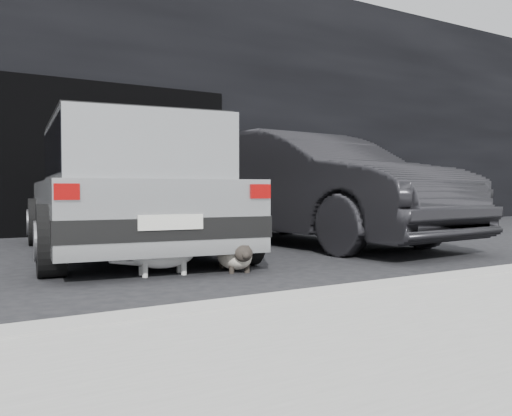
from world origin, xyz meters
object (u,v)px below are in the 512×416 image
silver_hatchback (126,182)px  cat_white (167,253)px  cat_siamese (236,257)px  second_car (310,188)px

silver_hatchback → cat_white: (-0.16, -1.67, -0.65)m
cat_siamese → cat_white: cat_white is taller
silver_hatchback → cat_siamese: silver_hatchback is taller
cat_siamese → cat_white: (-0.62, 0.14, 0.06)m
cat_siamese → cat_white: 0.64m
cat_white → second_car: bearing=126.9°
second_car → cat_siamese: bearing=-146.0°
silver_hatchback → cat_white: silver_hatchback is taller
cat_siamese → second_car: bearing=-128.6°
second_car → cat_siamese: size_ratio=5.51×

